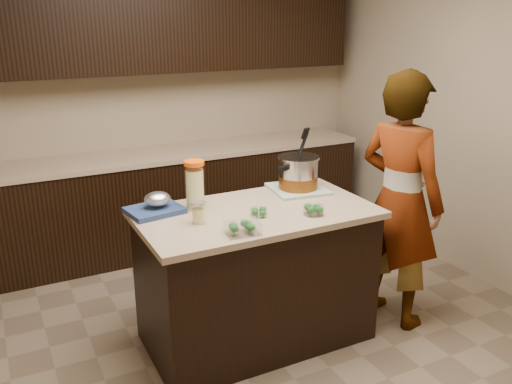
% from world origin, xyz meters
% --- Properties ---
extents(ground_plane, '(4.00, 4.00, 0.00)m').
position_xyz_m(ground_plane, '(0.00, 0.00, 0.00)').
color(ground_plane, brown).
rests_on(ground_plane, ground).
extents(room_shell, '(4.04, 4.04, 2.72)m').
position_xyz_m(room_shell, '(0.00, 0.00, 1.71)').
color(room_shell, tan).
rests_on(room_shell, ground).
extents(back_cabinets, '(3.60, 0.63, 2.33)m').
position_xyz_m(back_cabinets, '(0.00, 1.74, 0.94)').
color(back_cabinets, black).
rests_on(back_cabinets, ground).
extents(island, '(1.46, 0.81, 0.90)m').
position_xyz_m(island, '(0.00, 0.00, 0.45)').
color(island, black).
rests_on(island, ground).
extents(dish_towel, '(0.40, 0.40, 0.02)m').
position_xyz_m(dish_towel, '(0.44, 0.23, 0.91)').
color(dish_towel, '#578157').
rests_on(dish_towel, island).
extents(stock_pot, '(0.38, 0.36, 0.40)m').
position_xyz_m(stock_pot, '(0.44, 0.22, 1.01)').
color(stock_pot, '#B7B7BC').
rests_on(stock_pot, dish_towel).
extents(lemonade_pitcher, '(0.16, 0.16, 0.30)m').
position_xyz_m(lemonade_pitcher, '(-0.32, 0.20, 1.04)').
color(lemonade_pitcher, '#D8D384').
rests_on(lemonade_pitcher, island).
extents(mason_jar, '(0.11, 0.11, 0.14)m').
position_xyz_m(mason_jar, '(-0.39, -0.04, 0.96)').
color(mason_jar, '#D8D384').
rests_on(mason_jar, island).
extents(broccoli_tub_left, '(0.11, 0.11, 0.05)m').
position_xyz_m(broccoli_tub_left, '(-0.03, -0.09, 0.92)').
color(broccoli_tub_left, silver).
rests_on(broccoli_tub_left, island).
extents(broccoli_tub_right, '(0.15, 0.15, 0.06)m').
position_xyz_m(broccoli_tub_right, '(0.28, -0.22, 0.93)').
color(broccoli_tub_right, silver).
rests_on(broccoli_tub_right, island).
extents(broccoli_tub_rect, '(0.20, 0.15, 0.07)m').
position_xyz_m(broccoli_tub_rect, '(-0.23, -0.30, 0.93)').
color(broccoli_tub_rect, silver).
rests_on(broccoli_tub_rect, island).
extents(blue_tray, '(0.35, 0.30, 0.12)m').
position_xyz_m(blue_tray, '(-0.56, 0.25, 0.94)').
color(blue_tray, navy).
rests_on(blue_tray, island).
extents(person, '(0.55, 0.71, 1.74)m').
position_xyz_m(person, '(0.98, -0.19, 0.87)').
color(person, gray).
rests_on(person, ground).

